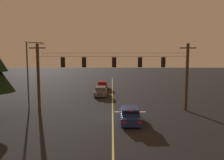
% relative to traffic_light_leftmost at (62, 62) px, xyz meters
% --- Properties ---
extents(ground_plane, '(180.00, 180.00, 0.00)m').
position_rel_traffic_light_leftmost_xyz_m(ground_plane, '(5.49, -2.96, -5.40)').
color(ground_plane, black).
extents(lane_centre_stripe, '(0.14, 60.00, 0.01)m').
position_rel_traffic_light_leftmost_xyz_m(lane_centre_stripe, '(5.49, 6.02, -5.40)').
color(lane_centre_stripe, '#D1C64C').
rests_on(lane_centre_stripe, ground).
extents(stop_bar_paint, '(3.40, 0.36, 0.01)m').
position_rel_traffic_light_leftmost_xyz_m(stop_bar_paint, '(7.39, -0.58, -5.40)').
color(stop_bar_paint, silver).
rests_on(stop_bar_paint, ground).
extents(signal_span_assembly, '(18.22, 0.32, 7.45)m').
position_rel_traffic_light_leftmost_xyz_m(signal_span_assembly, '(5.49, 0.02, -1.52)').
color(signal_span_assembly, '#423021').
rests_on(signal_span_assembly, ground).
extents(traffic_light_leftmost, '(0.48, 0.41, 1.22)m').
position_rel_traffic_light_leftmost_xyz_m(traffic_light_leftmost, '(0.00, 0.00, 0.00)').
color(traffic_light_leftmost, black).
extents(traffic_light_left_inner, '(0.48, 0.41, 1.22)m').
position_rel_traffic_light_leftmost_xyz_m(traffic_light_left_inner, '(2.34, 0.00, 0.00)').
color(traffic_light_left_inner, black).
extents(traffic_light_centre, '(0.48, 0.41, 1.22)m').
position_rel_traffic_light_leftmost_xyz_m(traffic_light_centre, '(5.66, 0.00, 0.00)').
color(traffic_light_centre, black).
extents(traffic_light_right_inner, '(0.48, 0.41, 1.22)m').
position_rel_traffic_light_leftmost_xyz_m(traffic_light_right_inner, '(8.51, 0.00, 0.00)').
color(traffic_light_right_inner, black).
extents(traffic_light_rightmost, '(0.48, 0.41, 1.22)m').
position_rel_traffic_light_leftmost_xyz_m(traffic_light_rightmost, '(11.08, 0.00, 0.00)').
color(traffic_light_rightmost, black).
extents(car_waiting_near_lane, '(1.80, 4.33, 1.39)m').
position_rel_traffic_light_leftmost_xyz_m(car_waiting_near_lane, '(7.08, -4.40, -4.75)').
color(car_waiting_near_lane, navy).
rests_on(car_waiting_near_lane, ground).
extents(car_oncoming_lead, '(1.80, 4.42, 1.39)m').
position_rel_traffic_light_leftmost_xyz_m(car_oncoming_lead, '(3.69, 9.29, -4.75)').
color(car_oncoming_lead, '#4C4C51').
rests_on(car_oncoming_lead, ground).
extents(car_oncoming_trailing, '(1.80, 4.42, 1.39)m').
position_rel_traffic_light_leftmost_xyz_m(car_oncoming_trailing, '(3.63, 16.47, -4.75)').
color(car_oncoming_trailing, maroon).
rests_on(car_oncoming_trailing, ground).
extents(street_lamp_corner, '(2.11, 0.30, 7.69)m').
position_rel_traffic_light_leftmost_xyz_m(street_lamp_corner, '(-3.78, 0.59, -0.75)').
color(street_lamp_corner, '#4C4F54').
rests_on(street_lamp_corner, ground).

